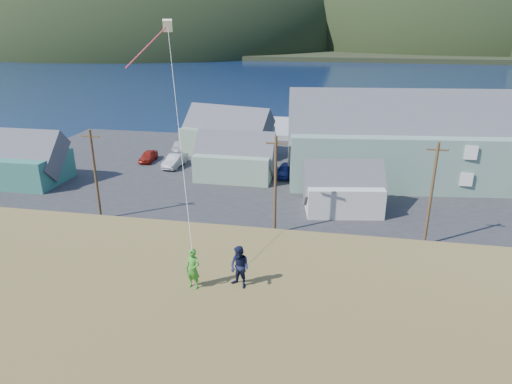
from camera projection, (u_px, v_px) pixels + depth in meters
ground at (270, 241)px, 37.80m from camera, size 900.00×900.00×0.00m
grass_strip at (266, 252)px, 35.94m from camera, size 110.00×8.00×0.10m
waterfront_lot at (292, 176)px, 53.41m from camera, size 72.00×36.00×0.12m
wharf at (271, 128)px, 75.43m from camera, size 26.00×14.00×0.90m
far_shore at (337, 42)px, 340.80m from camera, size 900.00×320.00×2.00m
far_hills at (393, 45)px, 287.88m from camera, size 760.00×265.00×143.00m
lodge at (450, 141)px, 49.83m from camera, size 36.10×13.92×12.38m
shed_teal at (22, 160)px, 50.36m from camera, size 9.22×6.55×7.27m
shed_palegreen_near at (235, 158)px, 51.97m from camera, size 9.05×5.72×6.55m
shed_white at (343, 188)px, 43.05m from camera, size 8.18×6.09×5.96m
shed_palegreen_far at (227, 133)px, 61.23m from camera, size 12.87×9.12×7.86m
utility_poles at (262, 185)px, 37.80m from camera, size 28.59×0.24×8.55m
parked_cars at (223, 156)px, 58.32m from camera, size 24.43×12.43×1.55m
kite_flyer_green at (193, 269)px, 17.98m from camera, size 0.70×0.55×1.69m
kite_flyer_navy at (240, 267)px, 18.03m from camera, size 1.07×0.98×1.77m
kite_rig at (165, 32)px, 22.00m from camera, size 2.25×4.01×11.46m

